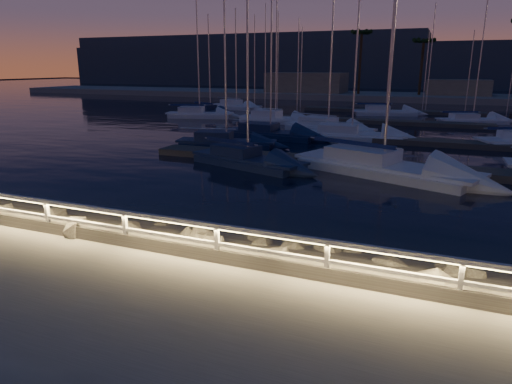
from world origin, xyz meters
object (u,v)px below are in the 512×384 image
Objects in this scene: sailboat_a at (224,142)px; sailboat_g at (349,134)px; sailboat_i at (210,111)px; sailboat_h at (379,165)px; sailboat_b at (245,158)px; guard_rail at (182,229)px; sailboat_m at (235,106)px; sailboat_k at (471,120)px; sailboat_n at (384,112)px; sailboat_f at (326,127)px; sailboat_j at (274,118)px; sailboat_c at (268,133)px; sailboat_e at (198,114)px.

sailboat_g is at bearing 30.13° from sailboat_a.
sailboat_g is at bearing -11.04° from sailboat_i.
sailboat_b is at bearing -152.89° from sailboat_h.
sailboat_m is at bearing 113.14° from guard_rail.
sailboat_a reaches higher than guard_rail.
sailboat_g reaches higher than sailboat_k.
sailboat_g is 1.10× the size of sailboat_m.
sailboat_g is at bearing -27.31° from sailboat_m.
sailboat_b is at bearing -112.52° from sailboat_n.
sailboat_f is 24.22m from sailboat_m.
guard_rail is 36.24m from sailboat_j.
sailboat_j is (10.04, -4.73, 0.02)m from sailboat_i.
sailboat_j reaches higher than sailboat_k.
sailboat_b is 0.74× the size of sailboat_h.
sailboat_m is at bearing 155.84° from sailboat_f.
sailboat_c is (-2.62, 10.67, 0.00)m from sailboat_b.
sailboat_k is (12.19, 11.91, -0.07)m from sailboat_f.
sailboat_i is (-0.55, 3.81, -0.03)m from sailboat_e.
sailboat_k is at bearing 25.96° from sailboat_j.
sailboat_h is at bearing -76.12° from sailboat_g.
guard_rail is at bearing -47.27° from sailboat_m.
sailboat_m reaches higher than sailboat_k.
sailboat_e is 0.89× the size of sailboat_f.
sailboat_k is at bearing 98.98° from sailboat_h.
sailboat_b is 21.53m from sailboat_j.
sailboat_c reaches higher than sailboat_a.
sailboat_g is 18.15m from sailboat_k.
sailboat_j reaches higher than sailboat_e.
sailboat_h is at bearing -125.10° from sailboat_k.
sailboat_c is 1.02× the size of sailboat_j.
sailboat_e is 1.00× the size of sailboat_n.
sailboat_g is 11.86m from sailboat_h.
sailboat_c reaches higher than sailboat_j.
sailboat_e is at bearing 158.55° from sailboat_h.
sailboat_b is at bearing -34.76° from sailboat_i.
sailboat_e is at bearing 145.03° from sailboat_c.
sailboat_e is at bearing 148.28° from sailboat_g.
sailboat_b is at bearing -44.73° from sailboat_m.
sailboat_e reaches higher than guard_rail.
sailboat_c is 1.15× the size of sailboat_k.
sailboat_h is 23.98m from sailboat_j.
guard_rail is 3.41× the size of sailboat_n.
sailboat_i is at bearing 107.77° from sailboat_a.
sailboat_i is 0.90× the size of sailboat_n.
sailboat_n is (7.78, 27.56, -0.00)m from sailboat_a.
sailboat_h is at bearing -34.33° from sailboat_m.
sailboat_b is 32.81m from sailboat_n.
sailboat_g reaches higher than guard_rail.
sailboat_j is 1.05× the size of sailboat_n.
sailboat_a is 0.71× the size of sailboat_h.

